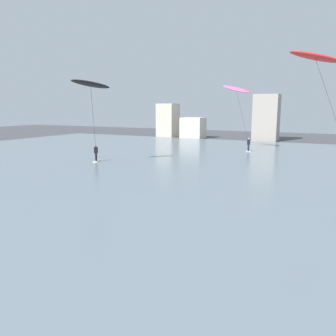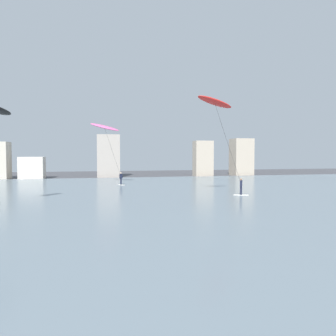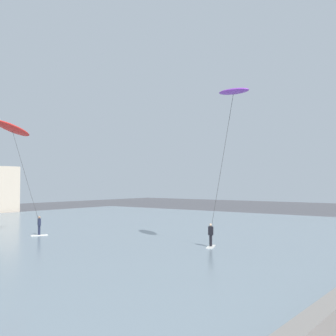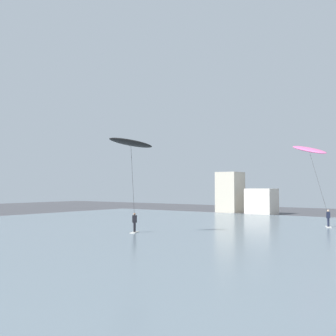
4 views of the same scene
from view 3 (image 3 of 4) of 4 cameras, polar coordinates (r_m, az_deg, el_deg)
kitesurfer_purple at (r=28.32m, az=8.81°, el=8.95°), size 3.07×4.43×11.04m
kitesurfer_red at (r=35.26m, az=-20.53°, el=4.19°), size 5.59×2.03×9.51m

